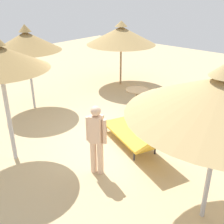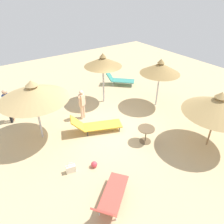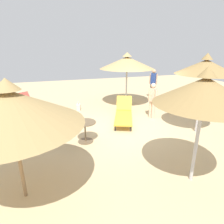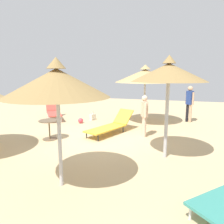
{
  "view_description": "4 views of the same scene",
  "coord_description": "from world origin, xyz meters",
  "px_view_note": "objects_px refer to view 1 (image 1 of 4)",
  "views": [
    {
      "loc": [
        4.72,
        4.09,
        3.64
      ],
      "look_at": [
        -0.08,
        -0.13,
        0.71
      ],
      "focal_mm": 43.84,
      "sensor_mm": 36.0,
      "label": 1
    },
    {
      "loc": [
        -6.94,
        4.59,
        6.0
      ],
      "look_at": [
        0.04,
        -0.25,
        0.67
      ],
      "focal_mm": 33.85,
      "sensor_mm": 36.0,
      "label": 2
    },
    {
      "loc": [
        -2.79,
        -6.4,
        3.01
      ],
      "look_at": [
        -0.68,
        0.22,
        0.62
      ],
      "focal_mm": 30.57,
      "sensor_mm": 36.0,
      "label": 3
    },
    {
      "loc": [
        2.38,
        -6.97,
        2.34
      ],
      "look_at": [
        0.21,
        0.13,
        0.97
      ],
      "focal_mm": 33.58,
      "sensor_mm": 36.0,
      "label": 4
    }
  ],
  "objects_px": {
    "side_table_round": "(137,96)",
    "beach_ball": "(214,132)",
    "parasol_umbrella_front": "(223,96)",
    "parasol_umbrella_near_right": "(121,35)",
    "parasol_umbrella_center": "(26,41)",
    "person_standing_front": "(96,137)",
    "lounge_chair_far_left": "(136,136)"
  },
  "relations": [
    {
      "from": "parasol_umbrella_front",
      "to": "parasol_umbrella_near_right",
      "type": "bearing_deg",
      "value": -128.87
    },
    {
      "from": "person_standing_front",
      "to": "parasol_umbrella_center",
      "type": "bearing_deg",
      "value": -105.9
    },
    {
      "from": "parasol_umbrella_front",
      "to": "beach_ball",
      "type": "relative_size",
      "value": 11.6
    },
    {
      "from": "parasol_umbrella_center",
      "to": "side_table_round",
      "type": "bearing_deg",
      "value": 127.39
    },
    {
      "from": "side_table_round",
      "to": "person_standing_front",
      "type": "bearing_deg",
      "value": 22.73
    },
    {
      "from": "beach_ball",
      "to": "parasol_umbrella_near_right",
      "type": "bearing_deg",
      "value": -109.6
    },
    {
      "from": "side_table_round",
      "to": "lounge_chair_far_left",
      "type": "bearing_deg",
      "value": 36.36
    },
    {
      "from": "side_table_round",
      "to": "beach_ball",
      "type": "distance_m",
      "value": 2.61
    },
    {
      "from": "person_standing_front",
      "to": "beach_ball",
      "type": "distance_m",
      "value": 3.52
    },
    {
      "from": "parasol_umbrella_near_right",
      "to": "parasol_umbrella_center",
      "type": "xyz_separation_m",
      "value": [
        3.71,
        -0.64,
        0.2
      ]
    },
    {
      "from": "parasol_umbrella_front",
      "to": "parasol_umbrella_center",
      "type": "relative_size",
      "value": 1.06
    },
    {
      "from": "parasol_umbrella_front",
      "to": "parasol_umbrella_center",
      "type": "distance_m",
      "value": 6.3
    },
    {
      "from": "person_standing_front",
      "to": "beach_ball",
      "type": "relative_size",
      "value": 6.41
    },
    {
      "from": "parasol_umbrella_front",
      "to": "person_standing_front",
      "type": "relative_size",
      "value": 1.81
    },
    {
      "from": "person_standing_front",
      "to": "side_table_round",
      "type": "distance_m",
      "value": 3.48
    },
    {
      "from": "lounge_chair_far_left",
      "to": "person_standing_front",
      "type": "bearing_deg",
      "value": -2.33
    },
    {
      "from": "parasol_umbrella_center",
      "to": "beach_ball",
      "type": "bearing_deg",
      "value": 111.34
    },
    {
      "from": "side_table_round",
      "to": "beach_ball",
      "type": "xyz_separation_m",
      "value": [
        -0.01,
        2.59,
        -0.36
      ]
    },
    {
      "from": "parasol_umbrella_center",
      "to": "person_standing_front",
      "type": "bearing_deg",
      "value": 74.1
    },
    {
      "from": "parasol_umbrella_near_right",
      "to": "beach_ball",
      "type": "relative_size",
      "value": 11.03
    },
    {
      "from": "lounge_chair_far_left",
      "to": "person_standing_front",
      "type": "distance_m",
      "value": 1.41
    },
    {
      "from": "person_standing_front",
      "to": "beach_ball",
      "type": "bearing_deg",
      "value": 158.67
    },
    {
      "from": "side_table_round",
      "to": "beach_ball",
      "type": "height_order",
      "value": "side_table_round"
    },
    {
      "from": "parasol_umbrella_front",
      "to": "person_standing_front",
      "type": "distance_m",
      "value": 2.64
    },
    {
      "from": "parasol_umbrella_near_right",
      "to": "person_standing_front",
      "type": "bearing_deg",
      "value": 34.87
    },
    {
      "from": "parasol_umbrella_front",
      "to": "lounge_chair_far_left",
      "type": "xyz_separation_m",
      "value": [
        -0.98,
        -2.18,
        -1.89
      ]
    },
    {
      "from": "lounge_chair_far_left",
      "to": "side_table_round",
      "type": "height_order",
      "value": "lounge_chair_far_left"
    },
    {
      "from": "person_standing_front",
      "to": "beach_ball",
      "type": "xyz_separation_m",
      "value": [
        -3.2,
        1.25,
        -0.75
      ]
    },
    {
      "from": "side_table_round",
      "to": "beach_ball",
      "type": "relative_size",
      "value": 2.98
    },
    {
      "from": "parasol_umbrella_front",
      "to": "beach_ball",
      "type": "distance_m",
      "value": 3.7
    },
    {
      "from": "beach_ball",
      "to": "parasol_umbrella_center",
      "type": "bearing_deg",
      "value": -68.66
    },
    {
      "from": "parasol_umbrella_front",
      "to": "parasol_umbrella_near_right",
      "type": "xyz_separation_m",
      "value": [
        -4.52,
        -5.61,
        -0.28
      ]
    }
  ]
}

